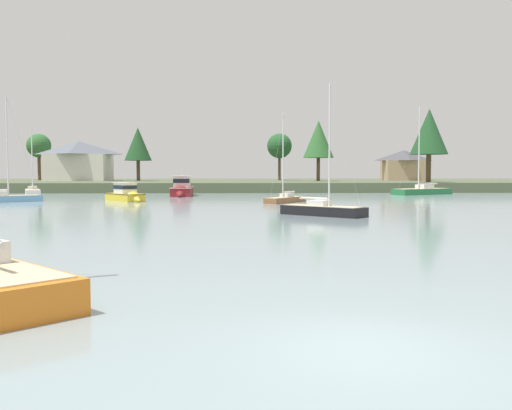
{
  "coord_description": "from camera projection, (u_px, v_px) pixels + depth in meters",
  "views": [
    {
      "loc": [
        -2.41,
        -10.38,
        3.36
      ],
      "look_at": [
        -0.83,
        33.83,
        0.71
      ],
      "focal_mm": 39.32,
      "sensor_mm": 36.0,
      "label": 1
    }
  ],
  "objects": [
    {
      "name": "ground_plane",
      "position": [
        363.0,
        348.0,
        10.64
      ],
      "size": [
        400.0,
        400.0,
        0.0
      ],
      "primitive_type": "plane",
      "color": "gray"
    },
    {
      "name": "far_shore_bank",
      "position": [
        248.0,
        184.0,
        114.6
      ],
      "size": [
        171.71,
        55.77,
        1.57
      ],
      "primitive_type": "cube",
      "color": "#4C563D",
      "rests_on": "ground"
    },
    {
      "name": "cruiser_yellow",
      "position": [
        127.0,
        197.0,
        63.35
      ],
      "size": [
        5.68,
        6.52,
        3.71
      ],
      "color": "gold",
      "rests_on": "ground"
    },
    {
      "name": "sailboat_black",
      "position": [
        323.0,
        213.0,
        42.64
      ],
      "size": [
        6.3,
        5.98,
        10.45
      ],
      "color": "black",
      "rests_on": "ground"
    },
    {
      "name": "sailboat_wood",
      "position": [
        285.0,
        201.0,
        60.56
      ],
      "size": [
        4.99,
        6.21,
        10.04
      ],
      "color": "brown",
      "rests_on": "ground"
    },
    {
      "name": "sailboat_green",
      "position": [
        422.0,
        193.0,
        81.67
      ],
      "size": [
        9.74,
        6.87,
        13.19
      ],
      "color": "#236B3D",
      "rests_on": "ground"
    },
    {
      "name": "sailboat_white",
      "position": [
        33.0,
        194.0,
        78.56
      ],
      "size": [
        4.34,
        7.42,
        9.98
      ],
      "color": "white",
      "rests_on": "ground"
    },
    {
      "name": "sailboat_skyblue",
      "position": [
        2.0,
        200.0,
        61.7
      ],
      "size": [
        7.99,
        6.33,
        12.15
      ],
      "color": "#669ECC",
      "rests_on": "ground"
    },
    {
      "name": "cruiser_maroon",
      "position": [
        182.0,
        191.0,
        77.09
      ],
      "size": [
        3.08,
        10.18,
        4.7
      ],
      "color": "maroon",
      "rests_on": "ground"
    },
    {
      "name": "shore_tree_far_right",
      "position": [
        279.0,
        146.0,
        113.22
      ],
      "size": [
        5.01,
        5.01,
        9.47
      ],
      "color": "brown",
      "rests_on": "far_shore_bank"
    },
    {
      "name": "shore_tree_inland_b",
      "position": [
        39.0,
        146.0,
        115.0
      ],
      "size": [
        4.89,
        4.89,
        9.54
      ],
      "color": "brown",
      "rests_on": "far_shore_bank"
    },
    {
      "name": "shore_tree_far_left",
      "position": [
        75.0,
        154.0,
        114.58
      ],
      "size": [
        3.84,
        3.84,
        7.82
      ],
      "color": "brown",
      "rests_on": "far_shore_bank"
    },
    {
      "name": "shore_tree_inland_c",
      "position": [
        138.0,
        144.0,
        109.03
      ],
      "size": [
        5.27,
        5.27,
        10.36
      ],
      "color": "brown",
      "rests_on": "far_shore_bank"
    },
    {
      "name": "shore_tree_center",
      "position": [
        429.0,
        132.0,
        92.65
      ],
      "size": [
        6.16,
        6.16,
        12.17
      ],
      "color": "brown",
      "rests_on": "far_shore_bank"
    },
    {
      "name": "shore_tree_left_mid",
      "position": [
        318.0,
        139.0,
        105.32
      ],
      "size": [
        5.72,
        5.72,
        11.38
      ],
      "color": "brown",
      "rests_on": "far_shore_bank"
    },
    {
      "name": "cottage_near_water",
      "position": [
        404.0,
        165.0,
        112.75
      ],
      "size": [
        8.58,
        6.58,
        6.05
      ],
      "color": "tan",
      "rests_on": "far_shore_bank"
    },
    {
      "name": "cottage_behind_trees",
      "position": [
        79.0,
        160.0,
        110.57
      ],
      "size": [
        12.53,
        9.82,
        7.75
      ],
      "color": "silver",
      "rests_on": "far_shore_bank"
    }
  ]
}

